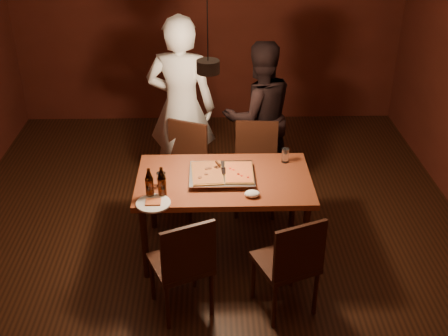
{
  "coord_description": "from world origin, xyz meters",
  "views": [
    {
      "loc": [
        0.01,
        -4.16,
        3.16
      ],
      "look_at": [
        0.12,
        0.01,
        0.85
      ],
      "focal_mm": 45.0,
      "sensor_mm": 36.0,
      "label": 1
    }
  ],
  "objects_px": {
    "chair_far_right": "(256,159)",
    "beer_bottle_a": "(149,183)",
    "pendant_lamp": "(208,65)",
    "diner_dark": "(259,116)",
    "pizza_tray": "(222,175)",
    "diner_white": "(181,108)",
    "chair_near_left": "(184,259)",
    "dining_table": "(224,186)",
    "chair_far_left": "(184,159)",
    "plate_slice": "(153,203)",
    "beer_bottle_b": "(162,182)",
    "chair_near_right": "(292,258)"
  },
  "relations": [
    {
      "from": "chair_near_right",
      "to": "chair_near_left",
      "type": "bearing_deg",
      "value": 157.42
    },
    {
      "from": "diner_dark",
      "to": "pendant_lamp",
      "type": "relative_size",
      "value": 1.46
    },
    {
      "from": "dining_table",
      "to": "chair_far_left",
      "type": "height_order",
      "value": "chair_far_left"
    },
    {
      "from": "chair_far_right",
      "to": "pendant_lamp",
      "type": "distance_m",
      "value": 1.51
    },
    {
      "from": "chair_near_left",
      "to": "pendant_lamp",
      "type": "height_order",
      "value": "pendant_lamp"
    },
    {
      "from": "dining_table",
      "to": "beer_bottle_b",
      "type": "height_order",
      "value": "beer_bottle_b"
    },
    {
      "from": "dining_table",
      "to": "chair_near_right",
      "type": "relative_size",
      "value": 2.75
    },
    {
      "from": "beer_bottle_a",
      "to": "plate_slice",
      "type": "bearing_deg",
      "value": -73.83
    },
    {
      "from": "pizza_tray",
      "to": "diner_dark",
      "type": "relative_size",
      "value": 0.34
    },
    {
      "from": "dining_table",
      "to": "chair_far_right",
      "type": "xyz_separation_m",
      "value": [
        0.34,
        0.75,
        -0.14
      ]
    },
    {
      "from": "beer_bottle_b",
      "to": "pendant_lamp",
      "type": "height_order",
      "value": "pendant_lamp"
    },
    {
      "from": "pizza_tray",
      "to": "diner_dark",
      "type": "xyz_separation_m",
      "value": [
        0.42,
        1.19,
        0.03
      ]
    },
    {
      "from": "chair_near_left",
      "to": "pizza_tray",
      "type": "bearing_deg",
      "value": 46.77
    },
    {
      "from": "plate_slice",
      "to": "pendant_lamp",
      "type": "height_order",
      "value": "pendant_lamp"
    },
    {
      "from": "chair_far_right",
      "to": "beer_bottle_a",
      "type": "distance_m",
      "value": 1.44
    },
    {
      "from": "chair_far_right",
      "to": "pendant_lamp",
      "type": "height_order",
      "value": "pendant_lamp"
    },
    {
      "from": "chair_far_right",
      "to": "diner_white",
      "type": "xyz_separation_m",
      "value": [
        -0.74,
        0.35,
        0.41
      ]
    },
    {
      "from": "chair_near_left",
      "to": "plate_slice",
      "type": "bearing_deg",
      "value": 97.08
    },
    {
      "from": "pendant_lamp",
      "to": "diner_dark",
      "type": "bearing_deg",
      "value": 66.65
    },
    {
      "from": "pizza_tray",
      "to": "diner_white",
      "type": "height_order",
      "value": "diner_white"
    },
    {
      "from": "dining_table",
      "to": "beer_bottle_b",
      "type": "xyz_separation_m",
      "value": [
        -0.51,
        -0.28,
        0.2
      ]
    },
    {
      "from": "pendant_lamp",
      "to": "chair_near_right",
      "type": "bearing_deg",
      "value": -53.69
    },
    {
      "from": "chair_near_right",
      "to": "pendant_lamp",
      "type": "distance_m",
      "value": 1.6
    },
    {
      "from": "chair_far_left",
      "to": "chair_far_right",
      "type": "relative_size",
      "value": 1.14
    },
    {
      "from": "beer_bottle_b",
      "to": "diner_dark",
      "type": "xyz_separation_m",
      "value": [
        0.9,
        1.47,
        -0.08
      ]
    },
    {
      "from": "chair_near_left",
      "to": "diner_dark",
      "type": "distance_m",
      "value": 2.16
    },
    {
      "from": "chair_far_right",
      "to": "diner_dark",
      "type": "relative_size",
      "value": 0.3
    },
    {
      "from": "dining_table",
      "to": "plate_slice",
      "type": "bearing_deg",
      "value": -145.04
    },
    {
      "from": "diner_white",
      "to": "diner_dark",
      "type": "height_order",
      "value": "diner_white"
    },
    {
      "from": "plate_slice",
      "to": "diner_dark",
      "type": "xyz_separation_m",
      "value": [
        0.97,
        1.59,
        0.04
      ]
    },
    {
      "from": "pizza_tray",
      "to": "chair_far_right",
      "type": "bearing_deg",
      "value": 58.98
    },
    {
      "from": "chair_far_right",
      "to": "diner_dark",
      "type": "distance_m",
      "value": 0.52
    },
    {
      "from": "dining_table",
      "to": "chair_near_left",
      "type": "bearing_deg",
      "value": -111.22
    },
    {
      "from": "diner_dark",
      "to": "chair_near_left",
      "type": "bearing_deg",
      "value": 54.79
    },
    {
      "from": "beer_bottle_b",
      "to": "diner_dark",
      "type": "height_order",
      "value": "diner_dark"
    },
    {
      "from": "diner_dark",
      "to": "pendant_lamp",
      "type": "height_order",
      "value": "pendant_lamp"
    },
    {
      "from": "dining_table",
      "to": "plate_slice",
      "type": "xyz_separation_m",
      "value": [
        -0.57,
        -0.4,
        0.08
      ]
    },
    {
      "from": "chair_far_right",
      "to": "diner_dark",
      "type": "xyz_separation_m",
      "value": [
        0.06,
        0.44,
        0.26
      ]
    },
    {
      "from": "chair_near_left",
      "to": "beer_bottle_b",
      "type": "distance_m",
      "value": 0.68
    },
    {
      "from": "chair_near_right",
      "to": "pizza_tray",
      "type": "bearing_deg",
      "value": 98.99
    },
    {
      "from": "pizza_tray",
      "to": "beer_bottle_a",
      "type": "relative_size",
      "value": 2.15
    },
    {
      "from": "chair_far_left",
      "to": "beer_bottle_b",
      "type": "xyz_separation_m",
      "value": [
        -0.13,
        -1.04,
        0.34
      ]
    },
    {
      "from": "chair_near_left",
      "to": "plate_slice",
      "type": "height_order",
      "value": "chair_near_left"
    },
    {
      "from": "dining_table",
      "to": "diner_dark",
      "type": "xyz_separation_m",
      "value": [
        0.4,
        1.19,
        0.13
      ]
    },
    {
      "from": "chair_near_left",
      "to": "pizza_tray",
      "type": "xyz_separation_m",
      "value": [
        0.3,
        0.83,
        0.24
      ]
    },
    {
      "from": "pendant_lamp",
      "to": "chair_far_left",
      "type": "bearing_deg",
      "value": 108.35
    },
    {
      "from": "dining_table",
      "to": "pendant_lamp",
      "type": "distance_m",
      "value": 1.09
    },
    {
      "from": "beer_bottle_a",
      "to": "plate_slice",
      "type": "xyz_separation_m",
      "value": [
        0.03,
        -0.12,
        -0.12
      ]
    },
    {
      "from": "pizza_tray",
      "to": "diner_white",
      "type": "relative_size",
      "value": 0.29
    },
    {
      "from": "beer_bottle_b",
      "to": "chair_near_right",
      "type": "bearing_deg",
      "value": -29.48
    }
  ]
}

